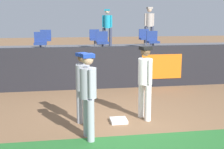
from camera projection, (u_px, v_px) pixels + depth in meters
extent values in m
plane|color=brown|center=(126.00, 122.00, 7.53)|extent=(60.00, 60.00, 0.00)
cube|color=white|center=(119.00, 120.00, 7.50)|extent=(0.40, 0.40, 0.08)
cylinder|color=white|center=(141.00, 100.00, 7.82)|extent=(0.15, 0.15, 0.90)
cylinder|color=white|center=(148.00, 103.00, 7.53)|extent=(0.15, 0.15, 0.90)
cylinder|color=white|center=(145.00, 71.00, 7.53)|extent=(0.43, 0.43, 0.63)
sphere|color=brown|center=(146.00, 51.00, 7.43)|extent=(0.24, 0.24, 0.24)
cube|color=black|center=(146.00, 48.00, 7.42)|extent=(0.31, 0.31, 0.08)
cylinder|color=white|center=(141.00, 69.00, 7.71)|extent=(0.09, 0.09, 0.59)
cylinder|color=white|center=(150.00, 72.00, 7.34)|extent=(0.09, 0.09, 0.59)
ellipsoid|color=brown|center=(144.00, 79.00, 7.80)|extent=(0.17, 0.23, 0.28)
cylinder|color=#9EA3AD|center=(80.00, 106.00, 7.37)|extent=(0.15, 0.15, 0.85)
cylinder|color=#9EA3AD|center=(87.00, 109.00, 7.14)|extent=(0.15, 0.15, 0.85)
cylinder|color=#9EA3AD|center=(83.00, 78.00, 7.11)|extent=(0.45, 0.45, 0.60)
sphere|color=brown|center=(82.00, 58.00, 7.03)|extent=(0.22, 0.22, 0.22)
cube|color=#193899|center=(82.00, 54.00, 7.01)|extent=(0.32, 0.32, 0.08)
cylinder|color=#9EA3AD|center=(78.00, 76.00, 7.26)|extent=(0.09, 0.09, 0.56)
cylinder|color=#9EA3AD|center=(88.00, 78.00, 6.96)|extent=(0.09, 0.09, 0.56)
cylinder|color=#9EA3AD|center=(87.00, 116.00, 6.58)|extent=(0.15, 0.15, 0.89)
cylinder|color=#9EA3AD|center=(91.00, 121.00, 6.28)|extent=(0.15, 0.15, 0.89)
cylinder|color=#9EA3AD|center=(88.00, 83.00, 6.28)|extent=(0.40, 0.40, 0.63)
sphere|color=tan|center=(88.00, 59.00, 6.19)|extent=(0.23, 0.23, 0.23)
cube|color=#193899|center=(88.00, 56.00, 6.17)|extent=(0.29, 0.29, 0.08)
cylinder|color=#9EA3AD|center=(85.00, 80.00, 6.47)|extent=(0.09, 0.09, 0.59)
cylinder|color=#9EA3AD|center=(91.00, 84.00, 6.08)|extent=(0.09, 0.09, 0.59)
cube|color=black|center=(105.00, 68.00, 10.91)|extent=(18.00, 0.24, 1.49)
cube|color=orange|center=(162.00, 67.00, 11.12)|extent=(1.50, 0.02, 0.90)
cube|color=#59595E|center=(97.00, 62.00, 13.44)|extent=(18.00, 4.80, 1.11)
cylinder|color=#4C4C51|center=(153.00, 47.00, 12.48)|extent=(0.08, 0.08, 0.40)
cube|color=navy|center=(153.00, 42.00, 12.44)|extent=(0.45, 0.44, 0.08)
cube|color=navy|center=(152.00, 36.00, 12.58)|extent=(0.45, 0.06, 0.40)
cylinder|color=#4C4C51|center=(46.00, 45.00, 13.52)|extent=(0.08, 0.08, 0.40)
cube|color=navy|center=(46.00, 40.00, 13.48)|extent=(0.48, 0.44, 0.08)
cube|color=navy|center=(46.00, 34.00, 13.62)|extent=(0.48, 0.06, 0.40)
cylinder|color=#4C4C51|center=(103.00, 48.00, 12.15)|extent=(0.08, 0.08, 0.40)
cube|color=navy|center=(102.00, 43.00, 12.11)|extent=(0.47, 0.44, 0.08)
cube|color=navy|center=(102.00, 36.00, 12.25)|extent=(0.47, 0.06, 0.40)
cylinder|color=#4C4C51|center=(145.00, 43.00, 14.24)|extent=(0.08, 0.08, 0.40)
cube|color=navy|center=(145.00, 39.00, 14.21)|extent=(0.46, 0.44, 0.08)
cube|color=navy|center=(144.00, 33.00, 14.35)|extent=(0.46, 0.06, 0.40)
cylinder|color=#4C4C51|center=(41.00, 49.00, 11.76)|extent=(0.08, 0.08, 0.40)
cube|color=navy|center=(40.00, 44.00, 11.72)|extent=(0.48, 0.44, 0.08)
cube|color=navy|center=(40.00, 37.00, 11.86)|extent=(0.48, 0.06, 0.40)
cylinder|color=#4C4C51|center=(95.00, 44.00, 13.87)|extent=(0.08, 0.08, 0.40)
cube|color=navy|center=(95.00, 39.00, 13.83)|extent=(0.44, 0.44, 0.08)
cube|color=navy|center=(94.00, 34.00, 13.97)|extent=(0.44, 0.06, 0.40)
cylinder|color=#33384C|center=(152.00, 36.00, 15.38)|extent=(0.16, 0.16, 0.92)
cylinder|color=#33384C|center=(146.00, 36.00, 15.28)|extent=(0.16, 0.16, 0.92)
cylinder|color=#A5998C|center=(149.00, 20.00, 15.18)|extent=(0.40, 0.40, 0.65)
sphere|color=beige|center=(149.00, 10.00, 15.09)|extent=(0.24, 0.24, 0.24)
cube|color=#A5998C|center=(150.00, 8.00, 15.07)|extent=(0.29, 0.29, 0.08)
cylinder|color=#A5998C|center=(153.00, 20.00, 15.25)|extent=(0.09, 0.09, 0.61)
cylinder|color=#A5998C|center=(145.00, 20.00, 15.11)|extent=(0.09, 0.09, 0.61)
cylinder|color=#33384C|center=(110.00, 37.00, 14.78)|extent=(0.15, 0.15, 0.87)
cylinder|color=#33384C|center=(104.00, 37.00, 14.83)|extent=(0.15, 0.15, 0.87)
cylinder|color=teal|center=(107.00, 22.00, 14.67)|extent=(0.42, 0.42, 0.61)
sphere|color=beige|center=(107.00, 12.00, 14.58)|extent=(0.23, 0.23, 0.23)
cube|color=teal|center=(107.00, 10.00, 14.56)|extent=(0.30, 0.30, 0.08)
cylinder|color=teal|center=(111.00, 21.00, 14.63)|extent=(0.09, 0.09, 0.57)
cylinder|color=teal|center=(103.00, 21.00, 14.69)|extent=(0.09, 0.09, 0.57)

